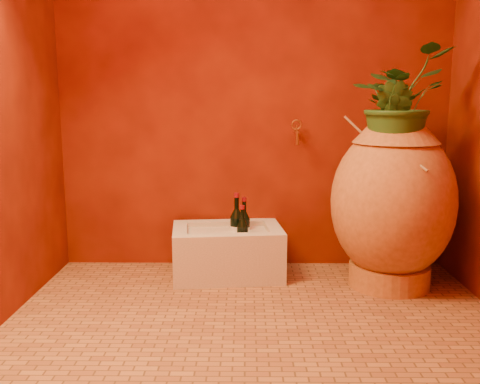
{
  "coord_description": "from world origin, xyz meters",
  "views": [
    {
      "loc": [
        -0.05,
        -2.47,
        1.11
      ],
      "look_at": [
        -0.08,
        0.35,
        0.6
      ],
      "focal_mm": 40.0,
      "sensor_mm": 36.0,
      "label": 1
    }
  ],
  "objects_px": {
    "stone_basin": "(227,252)",
    "wall_tap": "(297,131)",
    "wine_bottle_b": "(243,236)",
    "wine_bottle_c": "(237,228)",
    "amphora": "(393,201)",
    "wine_bottle_a": "(244,229)"
  },
  "relations": [
    {
      "from": "stone_basin",
      "to": "wall_tap",
      "type": "distance_m",
      "value": 0.88
    },
    {
      "from": "stone_basin",
      "to": "wine_bottle_c",
      "type": "height_order",
      "value": "wine_bottle_c"
    },
    {
      "from": "amphora",
      "to": "wine_bottle_a",
      "type": "xyz_separation_m",
      "value": [
        -0.86,
        0.23,
        -0.22
      ]
    },
    {
      "from": "amphora",
      "to": "wall_tap",
      "type": "bearing_deg",
      "value": 147.22
    },
    {
      "from": "wine_bottle_b",
      "to": "wall_tap",
      "type": "distance_m",
      "value": 0.75
    },
    {
      "from": "wine_bottle_b",
      "to": "wine_bottle_c",
      "type": "xyz_separation_m",
      "value": [
        -0.04,
        0.11,
        0.02
      ]
    },
    {
      "from": "stone_basin",
      "to": "wine_bottle_b",
      "type": "distance_m",
      "value": 0.18
    },
    {
      "from": "wine_bottle_a",
      "to": "wine_bottle_c",
      "type": "height_order",
      "value": "wine_bottle_c"
    },
    {
      "from": "wine_bottle_c",
      "to": "amphora",
      "type": "bearing_deg",
      "value": -12.58
    },
    {
      "from": "wine_bottle_c",
      "to": "wine_bottle_a",
      "type": "bearing_deg",
      "value": 31.43
    },
    {
      "from": "stone_basin",
      "to": "wine_bottle_c",
      "type": "distance_m",
      "value": 0.16
    },
    {
      "from": "wall_tap",
      "to": "wine_bottle_b",
      "type": "bearing_deg",
      "value": -143.61
    },
    {
      "from": "wall_tap",
      "to": "stone_basin",
      "type": "bearing_deg",
      "value": -158.55
    },
    {
      "from": "amphora",
      "to": "wall_tap",
      "type": "height_order",
      "value": "amphora"
    },
    {
      "from": "stone_basin",
      "to": "wall_tap",
      "type": "height_order",
      "value": "wall_tap"
    },
    {
      "from": "stone_basin",
      "to": "wine_bottle_b",
      "type": "relative_size",
      "value": 2.45
    },
    {
      "from": "stone_basin",
      "to": "wine_bottle_b",
      "type": "bearing_deg",
      "value": -39.86
    },
    {
      "from": "amphora",
      "to": "wine_bottle_c",
      "type": "xyz_separation_m",
      "value": [
        -0.91,
        0.2,
        -0.21
      ]
    },
    {
      "from": "amphora",
      "to": "wine_bottle_b",
      "type": "relative_size",
      "value": 3.5
    },
    {
      "from": "wine_bottle_a",
      "to": "stone_basin",
      "type": "bearing_deg",
      "value": -150.11
    },
    {
      "from": "wine_bottle_a",
      "to": "wall_tap",
      "type": "distance_m",
      "value": 0.7
    },
    {
      "from": "wine_bottle_b",
      "to": "wine_bottle_c",
      "type": "distance_m",
      "value": 0.12
    }
  ]
}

